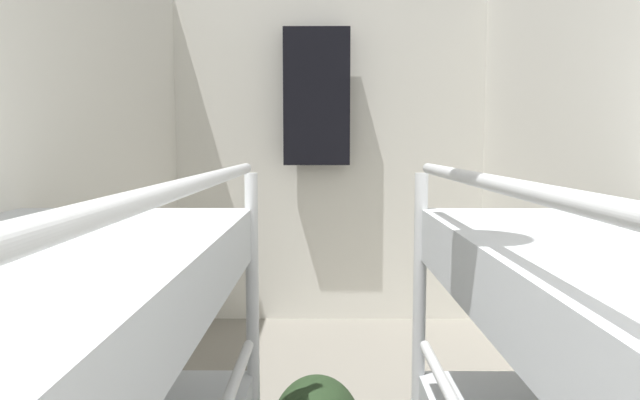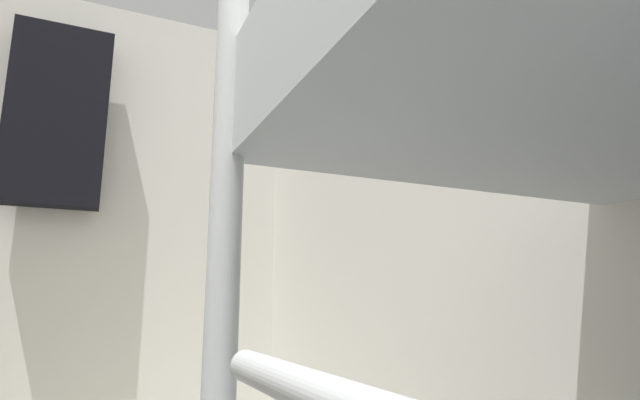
# 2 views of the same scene
# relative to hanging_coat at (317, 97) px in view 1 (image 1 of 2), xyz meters

# --- Properties ---
(wall_back) EXTENTS (2.25, 0.06, 2.25)m
(wall_back) POSITION_rel_hanging_coat_xyz_m (0.09, 0.15, -0.43)
(wall_back) COLOR silver
(wall_back) RESTS_ON ground_plane
(hanging_coat) EXTENTS (0.44, 0.12, 0.90)m
(hanging_coat) POSITION_rel_hanging_coat_xyz_m (0.00, 0.00, 0.00)
(hanging_coat) COLOR black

